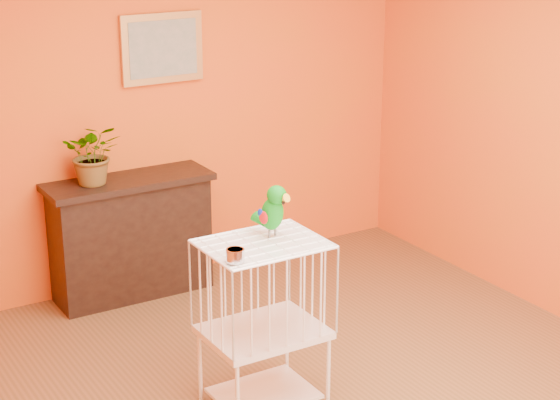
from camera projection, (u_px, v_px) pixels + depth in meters
room_shell at (338, 140)px, 4.91m from camera, size 4.50×4.50×4.50m
console_cabinet at (131, 237)px, 6.74m from camera, size 1.19×0.43×0.88m
potted_plant at (96, 162)px, 6.39m from camera, size 0.53×0.56×0.34m
framed_picture at (162, 48)px, 6.65m from camera, size 0.62×0.04×0.50m
birdcage at (263, 323)px, 5.23m from camera, size 0.65×0.50×1.00m
feed_cup at (235, 255)px, 4.81m from camera, size 0.10×0.10×0.07m
parrot at (272, 210)px, 5.13m from camera, size 0.16×0.27×0.30m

